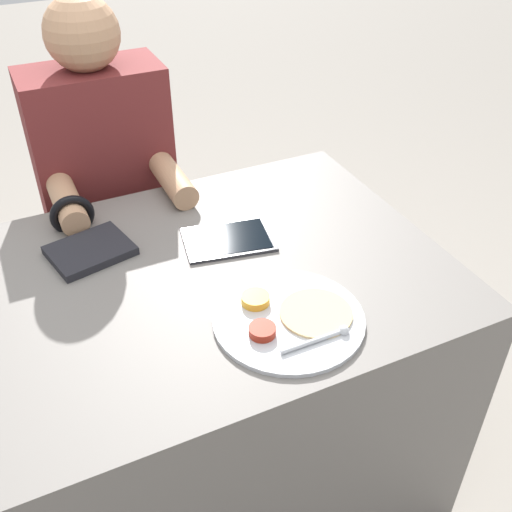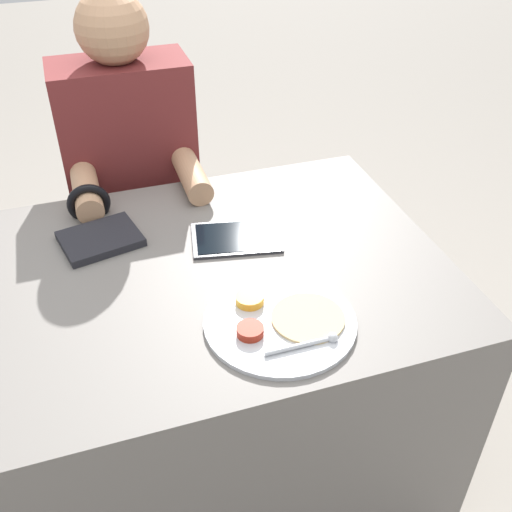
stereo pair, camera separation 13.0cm
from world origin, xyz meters
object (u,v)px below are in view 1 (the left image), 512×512
tablet_device (228,239)px  person_diner (114,220)px  red_notebook (90,251)px  thali_tray (289,318)px

tablet_device → person_diner: bearing=110.9°
red_notebook → person_diner: (0.13, 0.39, -0.18)m
thali_tray → tablet_device: 0.31m
tablet_device → thali_tray: bearing=-89.7°
red_notebook → person_diner: size_ratio=0.17×
thali_tray → red_notebook: bearing=128.1°
tablet_device → person_diner: person_diner is taller
thali_tray → tablet_device: size_ratio=1.33×
tablet_device → person_diner: (-0.18, 0.48, -0.18)m
thali_tray → tablet_device: thali_tray is taller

